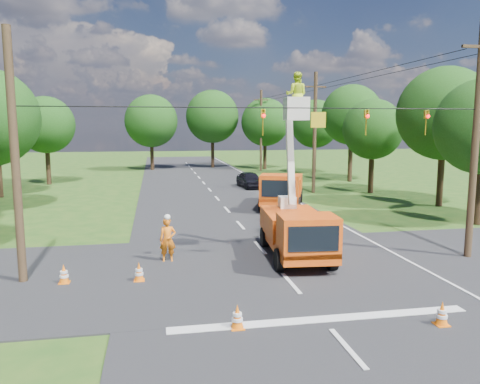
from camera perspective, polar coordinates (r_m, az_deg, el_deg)
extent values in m
plane|color=#234E17|center=(36.24, -2.80, -0.85)|extent=(140.00, 140.00, 0.00)
cube|color=black|center=(36.24, -2.80, -0.85)|extent=(12.00, 100.00, 0.06)
cube|color=black|center=(18.97, 4.49, -9.19)|extent=(56.00, 10.00, 0.07)
cube|color=silver|center=(14.31, 10.01, -15.19)|extent=(9.00, 0.45, 0.02)
cube|color=silver|center=(37.38, 5.74, -0.60)|extent=(0.12, 90.00, 0.02)
cube|color=#EC5910|center=(20.32, 6.78, -5.95)|extent=(2.67, 6.13, 0.45)
cube|color=#EC5910|center=(18.11, 8.28, -5.19)|extent=(2.32, 1.87, 1.49)
cube|color=black|center=(17.30, 8.95, -5.66)|extent=(1.89, 0.21, 0.95)
cube|color=#EC5910|center=(20.93, 6.34, -3.76)|extent=(2.63, 3.86, 1.00)
cylinder|color=black|center=(18.39, 4.83, -8.26)|extent=(0.39, 0.94, 0.92)
cylinder|color=black|center=(18.87, 11.14, -7.96)|extent=(0.39, 0.94, 0.92)
cylinder|color=black|center=(22.00, 3.03, -5.51)|extent=(0.39, 0.94, 0.92)
cylinder|color=black|center=(22.40, 8.35, -5.34)|extent=(0.39, 0.94, 0.92)
cube|color=silver|center=(21.85, 5.78, -1.26)|extent=(0.81, 0.81, 0.55)
cube|color=silver|center=(21.07, 6.16, 4.38)|extent=(0.39, 1.35, 4.32)
cube|color=silver|center=(20.02, 6.86, 10.03)|extent=(1.02, 1.02, 0.95)
imported|color=#C6E526|center=(20.05, 6.89, 11.69)|extent=(1.10, 0.99, 1.86)
cube|color=#EC5910|center=(32.71, 5.15, -0.42)|extent=(4.55, 7.11, 0.50)
cube|color=#EC5910|center=(30.23, 4.84, 0.54)|extent=(2.94, 2.60, 1.67)
cube|color=black|center=(29.28, 4.70, 0.41)|extent=(2.01, 0.77, 1.06)
cube|color=#EC5910|center=(33.50, 5.27, 0.99)|extent=(3.84, 4.76, 1.11)
cylinder|color=black|center=(30.78, 2.69, -1.48)|extent=(0.68, 1.08, 1.02)
cylinder|color=black|center=(30.61, 7.04, -1.59)|extent=(0.68, 1.08, 1.02)
cylinder|color=black|center=(34.94, 3.48, -0.34)|extent=(0.68, 1.08, 1.02)
cylinder|color=black|center=(34.78, 7.31, -0.43)|extent=(0.68, 1.08, 1.02)
imported|color=orange|center=(19.69, -8.80, -5.79)|extent=(0.69, 0.45, 1.87)
imported|color=black|center=(42.66, 1.22, 1.51)|extent=(2.14, 4.47, 1.47)
cone|color=orange|center=(13.43, -0.33, -14.91)|extent=(0.36, 0.36, 0.70)
cube|color=orange|center=(13.57, -0.33, -16.23)|extent=(0.38, 0.38, 0.04)
cylinder|color=white|center=(13.41, -0.33, -14.67)|extent=(0.26, 0.26, 0.09)
cylinder|color=white|center=(13.47, -0.33, -15.26)|extent=(0.31, 0.31, 0.09)
cone|color=orange|center=(14.78, 23.40, -13.40)|extent=(0.36, 0.36, 0.70)
cube|color=orange|center=(14.90, 23.32, -14.62)|extent=(0.38, 0.38, 0.04)
cylinder|color=white|center=(14.76, 23.41, -13.18)|extent=(0.26, 0.26, 0.09)
cylinder|color=white|center=(14.81, 23.38, -13.73)|extent=(0.31, 0.31, 0.09)
cone|color=orange|center=(27.96, 2.94, -2.73)|extent=(0.36, 0.36, 0.70)
cube|color=orange|center=(28.03, 2.93, -3.41)|extent=(0.38, 0.38, 0.04)
cylinder|color=white|center=(27.95, 2.94, -2.61)|extent=(0.26, 0.26, 0.09)
cylinder|color=white|center=(27.98, 2.94, -2.91)|extent=(0.31, 0.31, 0.09)
cone|color=orange|center=(17.60, -12.21, -9.44)|extent=(0.36, 0.36, 0.70)
cube|color=orange|center=(17.71, -12.18, -10.49)|extent=(0.38, 0.38, 0.04)
cylinder|color=white|center=(17.58, -12.22, -9.26)|extent=(0.26, 0.26, 0.09)
cylinder|color=white|center=(17.63, -12.21, -9.72)|extent=(0.31, 0.31, 0.09)
cone|color=orange|center=(18.10, -20.67, -9.30)|extent=(0.36, 0.36, 0.70)
cube|color=orange|center=(18.20, -20.62, -10.32)|extent=(0.38, 0.38, 0.04)
cylinder|color=white|center=(18.08, -20.68, -9.12)|extent=(0.26, 0.26, 0.09)
cylinder|color=white|center=(18.13, -20.66, -9.57)|extent=(0.31, 0.31, 0.09)
cone|color=orange|center=(33.84, 4.62, -0.85)|extent=(0.36, 0.36, 0.70)
cube|color=orange|center=(33.90, 4.62, -1.42)|extent=(0.38, 0.38, 0.04)
cylinder|color=white|center=(33.83, 4.62, -0.75)|extent=(0.26, 0.26, 0.09)
cylinder|color=white|center=(33.86, 4.62, -1.00)|extent=(0.31, 0.31, 0.09)
cylinder|color=#4C3823|center=(21.92, 26.77, 5.59)|extent=(0.30, 0.30, 10.00)
cylinder|color=#4C3823|center=(39.75, 9.09, 7.09)|extent=(0.30, 0.30, 10.00)
cube|color=#4C3823|center=(39.87, 9.21, 12.56)|extent=(1.80, 0.12, 0.12)
cylinder|color=#4C3823|center=(58.99, 2.58, 7.48)|extent=(0.30, 0.30, 10.00)
cube|color=#4C3823|center=(59.07, 2.60, 11.17)|extent=(1.80, 0.12, 0.12)
cylinder|color=#4C3823|center=(18.18, -25.74, 3.74)|extent=(0.30, 0.30, 9.00)
cylinder|color=black|center=(18.00, 3.15, 10.22)|extent=(18.00, 0.04, 0.04)
cube|color=gold|center=(18.59, 9.52, 8.67)|extent=(0.60, 0.05, 0.60)
imported|color=gold|center=(17.97, 2.82, 8.47)|extent=(0.16, 0.20, 1.00)
sphere|color=#FF0C0C|center=(17.85, 2.92, 9.28)|extent=(0.14, 0.14, 0.14)
imported|color=gold|center=(19.36, 15.15, 8.18)|extent=(0.16, 0.20, 1.00)
sphere|color=#FF0C0C|center=(19.25, 15.33, 8.92)|extent=(0.14, 0.14, 0.14)
imported|color=gold|center=(20.61, 21.75, 7.86)|extent=(0.16, 0.20, 1.00)
sphere|color=#FF0C0C|center=(20.51, 21.97, 8.55)|extent=(0.14, 0.14, 0.14)
cylinder|color=#382616|center=(48.69, -22.35, 3.25)|extent=(0.44, 0.44, 4.05)
sphere|color=#1A4111|center=(48.56, -22.59, 7.57)|extent=(5.40, 5.40, 5.40)
cylinder|color=#382616|center=(29.94, 27.16, 0.20)|extent=(0.44, 0.44, 3.96)
cylinder|color=#382616|center=(35.62, 23.27, 2.06)|extent=(0.44, 0.44, 4.58)
sphere|color=#1A4111|center=(35.47, 23.65, 8.75)|extent=(6.40, 6.40, 6.40)
cylinder|color=#382616|center=(40.82, 15.70, 2.54)|extent=(0.44, 0.44, 3.78)
sphere|color=#1A4111|center=(40.64, 15.88, 7.37)|extent=(5.00, 5.00, 5.00)
cylinder|color=#382616|center=(48.69, 13.29, 4.05)|extent=(0.44, 0.44, 4.75)
sphere|color=#1A4111|center=(48.59, 13.46, 9.14)|extent=(6.00, 6.00, 6.00)
cylinder|color=#382616|center=(55.77, 9.05, 4.34)|extent=(0.44, 0.44, 4.14)
sphere|color=#1A4111|center=(55.66, 9.13, 8.20)|extent=(5.60, 5.60, 5.60)
cylinder|color=#382616|center=(60.59, -10.68, 4.72)|extent=(0.44, 0.44, 4.40)
sphere|color=#1A4111|center=(60.50, -10.78, 8.50)|extent=(6.60, 6.60, 6.60)
cylinder|color=#382616|center=(63.05, -3.36, 5.17)|extent=(0.44, 0.44, 4.84)
sphere|color=#1A4111|center=(62.98, -3.39, 9.17)|extent=(7.00, 7.00, 7.00)
cylinder|color=#382616|center=(61.26, 3.06, 4.84)|extent=(0.44, 0.44, 4.31)
sphere|color=#1A4111|center=(61.17, 3.08, 8.51)|extent=(6.20, 6.20, 6.20)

